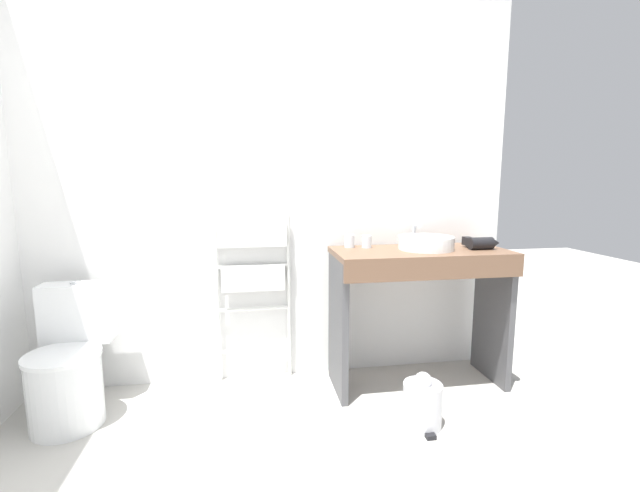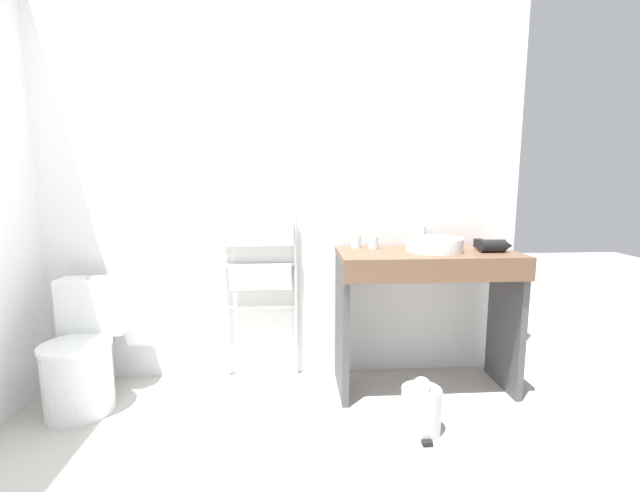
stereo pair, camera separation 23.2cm
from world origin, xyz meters
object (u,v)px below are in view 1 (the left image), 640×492
sink_basin (426,242)px  cup_near_wall (349,241)px  hair_dryer (481,243)px  trash_bin (422,403)px  toilet (69,368)px  towel_radiator (253,267)px  cup_near_edge (367,242)px

sink_basin → cup_near_wall: size_ratio=4.16×
hair_dryer → trash_bin: (-0.54, -0.44, -0.79)m
toilet → towel_radiator: size_ratio=0.68×
hair_dryer → trash_bin: 1.05m
toilet → towel_radiator: (1.01, 0.31, 0.46)m
hair_dryer → trash_bin: size_ratio=0.65×
hair_dryer → trash_bin: hair_dryer is taller
towel_radiator → cup_near_edge: 0.74m
towel_radiator → trash_bin: 1.28m
toilet → hair_dryer: (2.42, 0.05, 0.62)m
toilet → towel_radiator: towel_radiator is taller
toilet → trash_bin: 1.92m
cup_near_wall → cup_near_edge: bearing=-19.0°
toilet → trash_bin: size_ratio=2.42×
cup_near_wall → trash_bin: size_ratio=0.27×
cup_near_wall → toilet: bearing=-171.1°
hair_dryer → cup_near_edge: bearing=166.4°
towel_radiator → cup_near_wall: bearing=-5.5°
towel_radiator → toilet: bearing=-162.7°
sink_basin → trash_bin: 0.95m
toilet → sink_basin: 2.17m
cup_near_edge → trash_bin: 1.01m
trash_bin → hair_dryer: bearing=38.8°
cup_near_edge → hair_dryer: bearing=-13.6°
towel_radiator → hair_dryer: bearing=-10.6°
toilet → cup_near_edge: bearing=7.2°
sink_basin → hair_dryer: size_ratio=1.73×
sink_basin → hair_dryer: bearing=-8.0°
sink_basin → trash_bin: sink_basin is taller
cup_near_wall → trash_bin: 1.05m
toilet → cup_near_edge: size_ratio=9.47×
toilet → hair_dryer: size_ratio=3.70×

